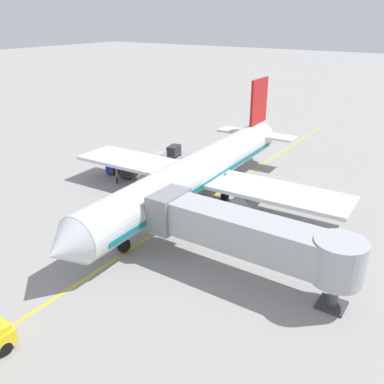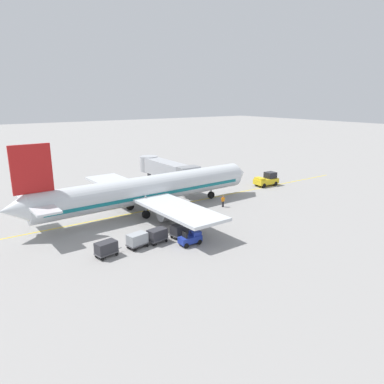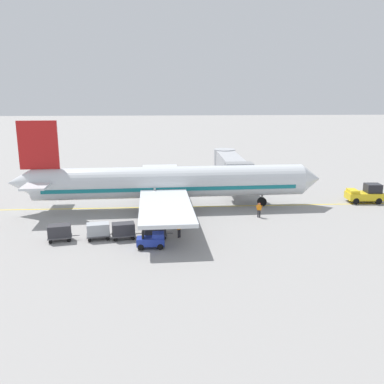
{
  "view_description": "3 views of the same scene",
  "coord_description": "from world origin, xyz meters",
  "px_view_note": "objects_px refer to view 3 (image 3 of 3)",
  "views": [
    {
      "loc": [
        -20.64,
        30.57,
        17.76
      ],
      "look_at": [
        -1.09,
        1.4,
        2.75
      ],
      "focal_mm": 38.98,
      "sensor_mm": 36.0,
      "label": 1
    },
    {
      "loc": [
        43.24,
        -24.38,
        15.54
      ],
      "look_at": [
        2.52,
        4.02,
        2.35
      ],
      "focal_mm": 33.22,
      "sensor_mm": 36.0,
      "label": 2
    },
    {
      "loc": [
        49.08,
        -2.43,
        13.79
      ],
      "look_at": [
        2.83,
        0.5,
        2.55
      ],
      "focal_mm": 38.86,
      "sensor_mm": 36.0,
      "label": 3
    }
  ],
  "objects_px": {
    "pushback_tractor": "(366,194)",
    "baggage_tug_lead": "(152,240)",
    "baggage_cart_tail_end": "(60,231)",
    "ground_crew_wing_walker": "(259,209)",
    "parked_airliner": "(169,183)",
    "ground_crew_loader": "(179,228)",
    "jet_bridge": "(231,165)",
    "baggage_cart_front": "(154,229)",
    "baggage_cart_third_in_train": "(98,230)",
    "baggage_cart_second_in_train": "(123,230)"
  },
  "relations": [
    {
      "from": "pushback_tractor",
      "to": "baggage_tug_lead",
      "type": "height_order",
      "value": "pushback_tractor"
    },
    {
      "from": "baggage_cart_tail_end",
      "to": "ground_crew_wing_walker",
      "type": "distance_m",
      "value": 21.44
    },
    {
      "from": "parked_airliner",
      "to": "baggage_cart_tail_end",
      "type": "relative_size",
      "value": 12.53
    },
    {
      "from": "ground_crew_loader",
      "to": "pushback_tractor",
      "type": "bearing_deg",
      "value": 115.81
    },
    {
      "from": "jet_bridge",
      "to": "ground_crew_wing_walker",
      "type": "relative_size",
      "value": 9.46
    },
    {
      "from": "baggage_tug_lead",
      "to": "baggage_cart_tail_end",
      "type": "height_order",
      "value": "baggage_tug_lead"
    },
    {
      "from": "pushback_tractor",
      "to": "ground_crew_loader",
      "type": "height_order",
      "value": "pushback_tractor"
    },
    {
      "from": "parked_airliner",
      "to": "baggage_tug_lead",
      "type": "relative_size",
      "value": 14.88
    },
    {
      "from": "pushback_tractor",
      "to": "baggage_cart_front",
      "type": "distance_m",
      "value": 29.12
    },
    {
      "from": "baggage_cart_front",
      "to": "baggage_cart_tail_end",
      "type": "xyz_separation_m",
      "value": [
        0.05,
        -8.93,
        0.0
      ]
    },
    {
      "from": "baggage_tug_lead",
      "to": "ground_crew_wing_walker",
      "type": "distance_m",
      "value": 14.59
    },
    {
      "from": "ground_crew_loader",
      "to": "ground_crew_wing_walker",
      "type": "bearing_deg",
      "value": 123.53
    },
    {
      "from": "parked_airliner",
      "to": "pushback_tractor",
      "type": "height_order",
      "value": "parked_airliner"
    },
    {
      "from": "jet_bridge",
      "to": "baggage_cart_third_in_train",
      "type": "bearing_deg",
      "value": -37.78
    },
    {
      "from": "baggage_cart_second_in_train",
      "to": "baggage_cart_tail_end",
      "type": "bearing_deg",
      "value": -88.32
    },
    {
      "from": "pushback_tractor",
      "to": "baggage_tug_lead",
      "type": "distance_m",
      "value": 30.34
    },
    {
      "from": "jet_bridge",
      "to": "baggage_cart_third_in_train",
      "type": "relative_size",
      "value": 5.37
    },
    {
      "from": "pushback_tractor",
      "to": "ground_crew_loader",
      "type": "relative_size",
      "value": 2.67
    },
    {
      "from": "ground_crew_wing_walker",
      "to": "baggage_tug_lead",
      "type": "bearing_deg",
      "value": -53.62
    },
    {
      "from": "pushback_tractor",
      "to": "ground_crew_loader",
      "type": "bearing_deg",
      "value": -64.19
    },
    {
      "from": "pushback_tractor",
      "to": "baggage_cart_second_in_train",
      "type": "height_order",
      "value": "pushback_tractor"
    },
    {
      "from": "baggage_tug_lead",
      "to": "ground_crew_wing_walker",
      "type": "height_order",
      "value": "ground_crew_wing_walker"
    },
    {
      "from": "jet_bridge",
      "to": "pushback_tractor",
      "type": "distance_m",
      "value": 18.46
    },
    {
      "from": "jet_bridge",
      "to": "baggage_cart_front",
      "type": "xyz_separation_m",
      "value": [
        20.64,
        -10.5,
        -2.51
      ]
    },
    {
      "from": "parked_airliner",
      "to": "jet_bridge",
      "type": "xyz_separation_m",
      "value": [
        -10.13,
        8.99,
        0.27
      ]
    },
    {
      "from": "jet_bridge",
      "to": "baggage_cart_tail_end",
      "type": "bearing_deg",
      "value": -43.2
    },
    {
      "from": "jet_bridge",
      "to": "baggage_cart_second_in_train",
      "type": "bearing_deg",
      "value": -33.26
    },
    {
      "from": "parked_airliner",
      "to": "baggage_cart_tail_end",
      "type": "xyz_separation_m",
      "value": [
        10.56,
        -10.43,
        -2.24
      ]
    },
    {
      "from": "jet_bridge",
      "to": "pushback_tractor",
      "type": "relative_size",
      "value": 3.55
    },
    {
      "from": "baggage_cart_second_in_train",
      "to": "baggage_cart_third_in_train",
      "type": "distance_m",
      "value": 2.4
    },
    {
      "from": "jet_bridge",
      "to": "ground_crew_wing_walker",
      "type": "height_order",
      "value": "jet_bridge"
    },
    {
      "from": "baggage_tug_lead",
      "to": "parked_airliner",
      "type": "bearing_deg",
      "value": 172.5
    },
    {
      "from": "ground_crew_wing_walker",
      "to": "baggage_cart_second_in_train",
      "type": "bearing_deg",
      "value": -67.04
    },
    {
      "from": "pushback_tractor",
      "to": "baggage_cart_second_in_train",
      "type": "bearing_deg",
      "value": -68.27
    },
    {
      "from": "baggage_cart_front",
      "to": "baggage_cart_third_in_train",
      "type": "bearing_deg",
      "value": -92.0
    },
    {
      "from": "jet_bridge",
      "to": "ground_crew_loader",
      "type": "xyz_separation_m",
      "value": [
        20.45,
        -8.12,
        -2.5
      ]
    },
    {
      "from": "baggage_cart_third_in_train",
      "to": "ground_crew_loader",
      "type": "height_order",
      "value": "ground_crew_loader"
    },
    {
      "from": "ground_crew_wing_walker",
      "to": "baggage_cart_front",
      "type": "bearing_deg",
      "value": -61.49
    },
    {
      "from": "parked_airliner",
      "to": "baggage_cart_third_in_train",
      "type": "xyz_separation_m",
      "value": [
        10.32,
        -6.86,
        -2.24
      ]
    },
    {
      "from": "baggage_cart_front",
      "to": "ground_crew_wing_walker",
      "type": "relative_size",
      "value": 1.76
    },
    {
      "from": "baggage_cart_third_in_train",
      "to": "baggage_cart_tail_end",
      "type": "relative_size",
      "value": 1.0
    },
    {
      "from": "baggage_cart_front",
      "to": "baggage_cart_tail_end",
      "type": "relative_size",
      "value": 1.0
    },
    {
      "from": "baggage_cart_second_in_train",
      "to": "baggage_cart_tail_end",
      "type": "relative_size",
      "value": 1.0
    },
    {
      "from": "baggage_cart_second_in_train",
      "to": "ground_crew_wing_walker",
      "type": "relative_size",
      "value": 1.76
    },
    {
      "from": "ground_crew_wing_walker",
      "to": "parked_airliner",
      "type": "bearing_deg",
      "value": -112.83
    },
    {
      "from": "parked_airliner",
      "to": "baggage_cart_third_in_train",
      "type": "relative_size",
      "value": 12.53
    },
    {
      "from": "baggage_tug_lead",
      "to": "baggage_cart_third_in_train",
      "type": "height_order",
      "value": "baggage_tug_lead"
    },
    {
      "from": "jet_bridge",
      "to": "baggage_cart_second_in_train",
      "type": "height_order",
      "value": "jet_bridge"
    },
    {
      "from": "pushback_tractor",
      "to": "jet_bridge",
      "type": "bearing_deg",
      "value": -118.52
    },
    {
      "from": "baggage_cart_third_in_train",
      "to": "baggage_cart_second_in_train",
      "type": "bearing_deg",
      "value": 88.58
    }
  ]
}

